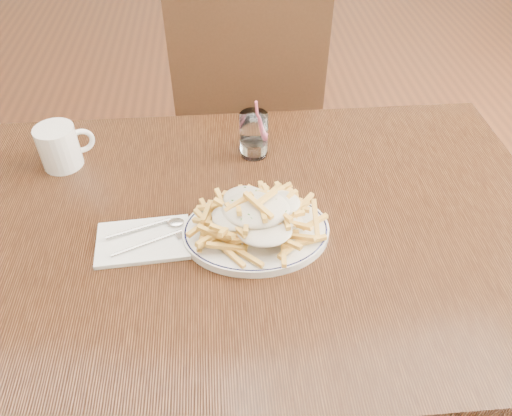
{
  "coord_description": "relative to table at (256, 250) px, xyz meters",
  "views": [
    {
      "loc": [
        -0.06,
        -0.69,
        1.44
      ],
      "look_at": [
        -0.0,
        -0.03,
        0.82
      ],
      "focal_mm": 35.0,
      "sensor_mm": 36.0,
      "label": 1
    }
  ],
  "objects": [
    {
      "name": "floor",
      "position": [
        0.0,
        0.0,
        -0.67
      ],
      "size": [
        7.0,
        7.0,
        0.0
      ],
      "primitive_type": "plane",
      "color": "black",
      "rests_on": "ground"
    },
    {
      "name": "table",
      "position": [
        0.0,
        0.0,
        0.0
      ],
      "size": [
        1.2,
        0.8,
        0.75
      ],
      "color": "black",
      "rests_on": "ground"
    },
    {
      "name": "chair_far",
      "position": [
        0.05,
        0.77,
        -0.11
      ],
      "size": [
        0.52,
        0.52,
        0.99
      ],
      "color": "black",
      "rests_on": "ground"
    },
    {
      "name": "fries_plate",
      "position": [
        -0.0,
        -0.03,
        0.09
      ],
      "size": [
        0.34,
        0.32,
        0.02
      ],
      "color": "white",
      "rests_on": "table"
    },
    {
      "name": "loaded_fries",
      "position": [
        -0.0,
        -0.03,
        0.13
      ],
      "size": [
        0.28,
        0.25,
        0.07
      ],
      "color": "gold",
      "rests_on": "fries_plate"
    },
    {
      "name": "napkin",
      "position": [
        -0.21,
        -0.03,
        0.08
      ],
      "size": [
        0.18,
        0.12,
        0.01
      ],
      "primitive_type": "cube",
      "rotation": [
        0.0,
        0.0,
        0.07
      ],
      "color": "white",
      "rests_on": "table"
    },
    {
      "name": "cutlery",
      "position": [
        -0.22,
        -0.03,
        0.09
      ],
      "size": [
        0.17,
        0.12,
        0.01
      ],
      "color": "silver",
      "rests_on": "napkin"
    },
    {
      "name": "water_glass",
      "position": [
        0.01,
        0.23,
        0.12
      ],
      "size": [
        0.06,
        0.06,
        0.14
      ],
      "color": "white",
      "rests_on": "table"
    },
    {
      "name": "coffee_mug",
      "position": [
        -0.41,
        0.22,
        0.13
      ],
      "size": [
        0.12,
        0.09,
        0.1
      ],
      "color": "white",
      "rests_on": "table"
    }
  ]
}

